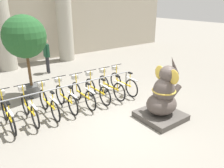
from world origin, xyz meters
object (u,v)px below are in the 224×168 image
Objects in this scene: bicycle_6 at (97,89)px; person_pedestrian at (46,53)px; bicycle_8 at (123,82)px; bicycle_2 at (29,108)px; potted_tree at (25,39)px; bicycle_5 at (82,94)px; bicycle_7 at (111,86)px; bicycle_4 at (66,97)px; bicycle_1 at (7,114)px; bicycle_3 at (49,103)px; elephant_statue at (163,99)px.

person_pedestrian is at bearing 93.51° from bicycle_6.
bicycle_2 is at bearing -179.48° from bicycle_8.
bicycle_8 is 3.76m from potted_tree.
bicycle_5 and bicycle_7 have the same top height.
bicycle_2 and bicycle_5 have the same top height.
bicycle_4 is 1.17m from bicycle_6.
bicycle_3 is at bearing -0.04° from bicycle_1.
bicycle_4 is 0.86× the size of elephant_statue.
bicycle_4 and bicycle_8 have the same top height.
elephant_statue is at bearing -81.89° from bicycle_7.
bicycle_2 is 1.00× the size of bicycle_4.
bicycle_7 is (2.93, 0.01, 0.00)m from bicycle_2.
bicycle_7 is at bearing 0.13° from bicycle_3.
bicycle_7 is 0.59m from bicycle_8.
bicycle_4 is at bearing 132.76° from elephant_statue.
bicycle_5 is at bearing -5.71° from bicycle_4.
bicycle_2 is at bearing -117.43° from person_pedestrian.
bicycle_2 is at bearing 146.04° from elephant_statue.
person_pedestrian is (-1.42, 4.01, 0.58)m from bicycle_8.
bicycle_4 is 1.00× the size of bicycle_7.
bicycle_2 and bicycle_4 have the same top height.
bicycle_8 is at bearing -30.04° from potted_tree.
bicycle_3 is at bearing 179.65° from bicycle_5.
bicycle_6 is (1.76, 0.02, 0.00)m from bicycle_3.
potted_tree is (0.02, 1.71, 1.69)m from bicycle_3.
bicycle_3 and bicycle_5 have the same top height.
bicycle_8 is at bearing 0.52° from bicycle_2.
person_pedestrian reaches higher than bicycle_6.
bicycle_1 is 4.10m from bicycle_8.
potted_tree is at bearing 143.74° from bicycle_7.
bicycle_2 is 1.76m from bicycle_5.
bicycle_3 is at bearing -90.58° from potted_tree.
bicycle_2 is at bearing -109.37° from potted_tree.
bicycle_3 is 2.40m from potted_tree.
bicycle_4 is at bearing -71.10° from potted_tree.
elephant_statue is (3.24, -2.18, 0.23)m from bicycle_2.
bicycle_5 is at bearing -0.20° from bicycle_1.
bicycle_1 is at bearing 179.80° from bicycle_5.
potted_tree reaches higher than bicycle_3.
bicycle_3 and bicycle_4 have the same top height.
person_pedestrian is (0.34, 4.04, 0.58)m from bicycle_5.
bicycle_1 is at bearing 179.96° from bicycle_3.
bicycle_5 is 2.67m from potted_tree.
bicycle_1 is at bearing 179.52° from bicycle_2.
elephant_statue is 6.34m from person_pedestrian.
bicycle_2 is 1.00× the size of bicycle_8.
bicycle_2 is 2.93m from bicycle_7.
potted_tree is at bearing 135.87° from bicycle_6.
elephant_statue reaches higher than bicycle_2.
bicycle_1 is 3.52m from bicycle_7.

